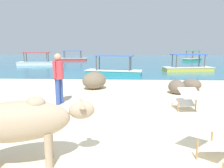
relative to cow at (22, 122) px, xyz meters
name	(u,v)px	position (x,y,z in m)	size (l,w,h in m)	color
sand_beach	(129,135)	(1.67, 1.23, -0.75)	(18.00, 14.00, 0.04)	beige
water_surface	(123,61)	(1.67, 23.23, -0.77)	(60.00, 36.00, 0.03)	teal
cow	(22,122)	(0.00, 0.00, 0.00)	(1.97, 0.99, 1.10)	tan
deck_chair_near	(209,134)	(2.97, 0.45, -0.34)	(0.91, 0.92, 0.68)	#A37A4C
deck_chair_far	(187,98)	(3.35, 2.85, -0.34)	(0.64, 0.84, 0.68)	#A37A4C
person_standing	(58,75)	(-0.50, 3.39, 0.22)	(0.32, 0.49, 1.62)	#334C99
shore_rock_large	(94,80)	(0.31, 5.72, -0.35)	(1.05, 0.85, 0.75)	#756651
shore_rock_medium	(192,84)	(4.48, 5.72, -0.48)	(0.77, 0.62, 0.49)	#6B5B4C
shore_rock_small	(177,87)	(3.64, 4.97, -0.45)	(0.70, 0.54, 0.55)	#6B5B4C
boat_teal	(114,71)	(0.97, 10.29, -0.48)	(3.81, 1.71, 1.29)	teal
boat_red	(73,58)	(-4.99, 23.44, -0.48)	(3.78, 1.56, 1.29)	#C63833
boat_yellow	(188,68)	(6.47, 12.49, -0.48)	(3.80, 1.66, 1.29)	gold
boat_white	(37,62)	(-7.08, 17.00, -0.48)	(3.81, 1.74, 1.29)	white
boat_green	(192,59)	(10.74, 23.94, -0.48)	(3.27, 3.54, 1.29)	#338E66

